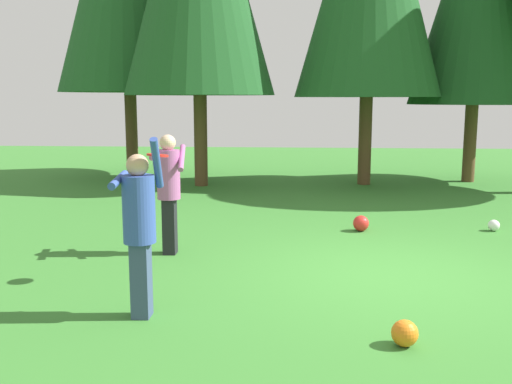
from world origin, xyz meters
The scene contains 7 objects.
ground_plane centered at (0.00, 0.00, 0.00)m, with size 40.00×40.00×0.00m, color #387A2D.
person_thrower centered at (-2.89, -1.68, 1.05)m, with size 0.52×0.61×1.93m.
person_catcher centered at (-3.15, 0.84, 1.07)m, with size 0.55×0.66×1.79m.
frisbee centered at (-2.98, -0.45, 1.61)m, with size 0.38×0.38×0.05m.
ball_orange centered at (-0.23, -2.24, 0.13)m, with size 0.25×0.25×0.25m, color orange.
ball_red centered at (-0.13, 2.55, 0.14)m, with size 0.28×0.28×0.28m, color red.
ball_white centered at (2.20, 2.73, 0.10)m, with size 0.20×0.20×0.20m, color white.
Camera 1 is at (-1.25, -7.45, 2.30)m, focal length 40.50 mm.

